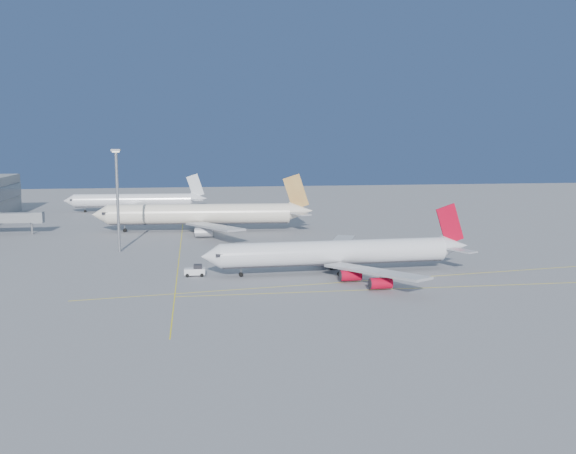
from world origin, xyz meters
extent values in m
plane|color=slate|center=(0.00, 0.00, 0.00)|extent=(500.00, 500.00, 0.00)
cube|color=gray|center=(-95.00, 72.00, 5.20)|extent=(22.00, 3.00, 3.00)
cylinder|color=gray|center=(-86.00, 72.00, 2.60)|extent=(0.70, 0.70, 5.20)
cube|color=gray|center=(-84.00, 72.00, 5.20)|extent=(3.20, 3.60, 3.40)
cube|color=yellow|center=(5.00, -14.00, 0.01)|extent=(90.00, 0.18, 0.02)
cube|color=yellow|center=(0.00, -6.00, 0.01)|extent=(118.86, 16.88, 0.02)
cube|color=yellow|center=(-40.00, 30.00, 0.01)|extent=(0.18, 140.00, 0.02)
cylinder|color=white|center=(-5.47, 2.44, 4.71)|extent=(50.88, 7.28, 5.25)
cone|color=white|center=(-32.79, 1.35, 4.71)|extent=(4.28, 5.41, 5.25)
cone|color=white|center=(23.03, 3.58, 5.25)|extent=(6.53, 5.24, 4.99)
cube|color=black|center=(-31.07, 1.41, 5.25)|extent=(1.65, 5.04, 0.63)
cube|color=#B7B7BC|center=(-0.29, -12.07, 3.26)|extent=(16.55, 25.33, 0.50)
cube|color=#B7B7BC|center=(-1.46, 17.32, 3.26)|extent=(14.83, 25.92, 0.50)
cube|color=red|center=(21.68, 3.53, 10.32)|extent=(6.97, 0.69, 9.58)
cylinder|color=gray|center=(-26.24, 1.61, 1.54)|extent=(0.22, 0.22, 2.08)
cylinder|color=black|center=(-26.24, 1.61, 0.50)|extent=(1.02, 0.67, 1.00)
cylinder|color=gray|center=(-4.41, -1.23, 1.54)|extent=(0.29, 0.29, 2.08)
cylinder|color=black|center=(-4.41, -1.23, 0.50)|extent=(1.03, 0.85, 1.00)
cylinder|color=gray|center=(-4.71, 6.18, 1.54)|extent=(0.29, 0.29, 2.08)
cylinder|color=black|center=(-4.71, 6.18, 0.50)|extent=(1.03, 0.85, 1.00)
cylinder|color=red|center=(-4.14, -7.49, 1.57)|extent=(4.43, 2.44, 2.26)
cylinder|color=red|center=(0.02, -15.21, 1.57)|extent=(4.43, 2.44, 2.26)
cylinder|color=red|center=(-4.94, 12.45, 1.57)|extent=(4.43, 2.44, 2.26)
cylinder|color=red|center=(-1.41, 20.47, 1.57)|extent=(4.43, 2.44, 2.26)
cylinder|color=#F3E6CF|center=(-34.44, 70.09, 5.68)|extent=(57.64, 10.43, 6.28)
cone|color=#F3E6CF|center=(-65.45, 72.34, 5.68)|extent=(5.40, 6.63, 6.28)
cone|color=#F3E6CF|center=(-2.00, 67.73, 6.34)|extent=(8.13, 6.51, 5.97)
cube|color=black|center=(-63.36, 72.19, 6.34)|extent=(2.19, 6.08, 0.77)
cube|color=#B7B7BC|center=(-30.39, 52.42, 3.95)|extent=(16.76, 30.77, 0.61)
cube|color=#B7B7BC|center=(-27.88, 86.98, 3.95)|extent=(20.42, 29.55, 0.61)
cube|color=tan|center=(-3.65, 67.85, 12.49)|extent=(8.49, 1.11, 11.67)
cylinder|color=gray|center=(-57.89, 71.79, 1.87)|extent=(0.26, 0.26, 2.54)
cylinder|color=black|center=(-57.89, 71.79, 0.61)|extent=(1.27, 0.86, 1.21)
cylinder|color=gray|center=(-33.67, 65.55, 1.87)|extent=(0.35, 0.35, 2.54)
cylinder|color=black|center=(-33.67, 65.55, 0.61)|extent=(1.28, 1.08, 1.21)
cylinder|color=gray|center=(-33.02, 74.46, 1.87)|extent=(0.35, 0.35, 2.54)
cylinder|color=black|center=(-33.02, 74.46, 0.61)|extent=(1.28, 1.08, 1.21)
cylinder|color=#B7B7BC|center=(-33.32, 55.73, 1.88)|extent=(5.48, 3.13, 2.76)
cylinder|color=#B7B7BC|center=(-31.25, 84.13, 1.88)|extent=(5.48, 3.13, 2.76)
cylinder|color=white|center=(-60.24, 127.38, 4.70)|extent=(46.26, 7.64, 5.16)
cone|color=white|center=(-85.26, 128.74, 4.70)|extent=(4.42, 5.37, 5.16)
cone|color=white|center=(-34.03, 125.97, 5.25)|extent=(6.70, 5.24, 4.90)
cube|color=black|center=(-83.51, 128.64, 5.25)|extent=(1.74, 4.97, 0.64)
cube|color=#B7B7BC|center=(-56.78, 113.20, 3.28)|extent=(14.05, 24.75, 0.51)
cube|color=#B7B7BC|center=(-55.27, 141.12, 3.28)|extent=(16.24, 24.04, 0.51)
cube|color=silver|center=(-35.41, 126.04, 10.36)|extent=(7.10, 0.80, 9.74)
cylinder|color=gray|center=(-79.10, 128.40, 1.57)|extent=(0.22, 0.22, 2.12)
cylinder|color=black|center=(-79.10, 128.40, 0.51)|extent=(1.05, 0.70, 1.01)
cylinder|color=gray|center=(-59.52, 123.66, 1.57)|extent=(0.29, 0.29, 2.12)
cylinder|color=black|center=(-59.52, 123.66, 0.51)|extent=(1.06, 0.88, 1.01)
cylinder|color=gray|center=(-59.12, 131.01, 1.57)|extent=(0.29, 0.29, 2.12)
cylinder|color=black|center=(-59.12, 131.01, 0.51)|extent=(1.06, 0.88, 1.01)
cylinder|color=#B7B7BC|center=(-59.24, 115.82, 1.55)|extent=(4.54, 2.54, 2.30)
cylinder|color=#B7B7BC|center=(-58.00, 138.77, 1.55)|extent=(4.54, 2.54, 2.30)
cube|color=white|center=(-36.15, 3.90, 1.01)|extent=(4.58, 2.44, 1.34)
cube|color=black|center=(-35.48, 3.87, 2.02)|extent=(1.88, 1.98, 1.01)
cylinder|color=black|center=(-37.77, 2.80, 0.39)|extent=(0.80, 0.43, 0.78)
cylinder|color=black|center=(-37.66, 5.15, 0.39)|extent=(0.80, 0.43, 0.78)
cylinder|color=black|center=(-34.63, 2.65, 0.39)|extent=(0.80, 0.43, 0.78)
cylinder|color=black|center=(-34.53, 5.00, 0.39)|extent=(0.80, 0.43, 0.78)
cylinder|color=gray|center=(-55.71, 36.66, 13.21)|extent=(0.74, 0.74, 26.42)
cube|color=gray|center=(-55.71, 36.66, 26.63)|extent=(2.32, 2.32, 0.53)
cube|color=white|center=(-55.71, 36.66, 26.20)|extent=(1.69, 1.69, 0.26)
camera|label=1|loc=(-35.95, -134.32, 30.27)|focal=40.00mm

